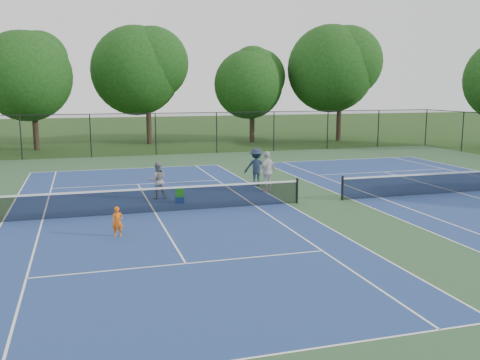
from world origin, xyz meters
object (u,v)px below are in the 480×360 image
object	(u,v)px
instructor	(158,180)
bystander_b	(256,167)
ball_crate	(180,200)
ball_hopper	(180,192)
child_player	(118,222)
tree_back_a	(32,71)
tree_back_c	(252,80)
tree_back_d	(341,65)
tree_back_b	(147,66)
bystander_a	(267,171)

from	to	relation	value
instructor	bystander_b	bearing A→B (deg)	-160.82
ball_crate	ball_hopper	xyz separation A→B (m)	(0.00, 0.00, 0.33)
child_player	bystander_b	bearing A→B (deg)	45.70
tree_back_a	instructor	xyz separation A→B (m)	(6.49, -21.38, -5.23)
tree_back_c	tree_back_d	world-z (taller)	tree_back_d
tree_back_d	instructor	distance (m)	29.56
instructor	ball_hopper	size ratio (longest dim) A/B	4.23
tree_back_c	ball_crate	size ratio (longest dim) A/B	23.44
child_player	ball_crate	distance (m)	5.37
tree_back_d	bystander_b	world-z (taller)	tree_back_d
tree_back_a	tree_back_d	distance (m)	26.01
tree_back_d	tree_back_b	bearing A→B (deg)	173.29
instructor	child_player	bearing A→B (deg)	69.49
tree_back_a	tree_back_c	world-z (taller)	tree_back_a
tree_back_c	bystander_a	world-z (taller)	tree_back_c
instructor	tree_back_b	bearing A→B (deg)	-96.43
tree_back_d	ball_hopper	xyz separation A→B (m)	(-18.76, -22.52, -6.36)
bystander_b	ball_crate	xyz separation A→B (m)	(-4.38, -2.96, -0.79)
tree_back_d	ball_crate	world-z (taller)	tree_back_d
tree_back_a	tree_back_d	bearing A→B (deg)	0.00
tree_back_b	ball_crate	xyz separation A→B (m)	(-1.76, -24.52, -6.46)
tree_back_a	tree_back_d	world-z (taller)	tree_back_d
tree_back_c	bystander_a	bearing A→B (deg)	-106.01
ball_crate	tree_back_b	bearing A→B (deg)	85.90
bystander_a	bystander_b	xyz separation A→B (m)	(-0.02, 1.59, -0.02)
tree_back_a	tree_back_c	distance (m)	18.04
tree_back_d	bystander_a	size ratio (longest dim) A/B	5.48
ball_hopper	tree_back_c	bearing A→B (deg)	65.43
tree_back_b	bystander_a	xyz separation A→B (m)	(2.64, -23.15, -5.65)
bystander_b	ball_hopper	size ratio (longest dim) A/B	4.84
tree_back_c	ball_crate	bearing A→B (deg)	-114.57
instructor	bystander_a	xyz separation A→B (m)	(5.15, 0.22, 0.13)
tree_back_c	ball_crate	world-z (taller)	tree_back_c
bystander_b	ball_crate	world-z (taller)	bystander_b
bystander_a	child_player	bearing A→B (deg)	6.16
instructor	bystander_b	size ratio (longest dim) A/B	0.87
child_player	bystander_a	bearing A→B (deg)	38.81
child_player	ball_hopper	xyz separation A→B (m)	(2.84, 4.53, -0.03)
child_player	ball_hopper	bearing A→B (deg)	57.53
tree_back_d	ball_crate	xyz separation A→B (m)	(-18.76, -22.52, -6.69)
tree_back_c	instructor	distance (m)	25.59
tree_back_a	bystander_a	xyz separation A→B (m)	(11.64, -21.15, -5.09)
tree_back_a	instructor	world-z (taller)	tree_back_a
tree_back_b	child_player	world-z (taller)	tree_back_b
tree_back_b	tree_back_d	bearing A→B (deg)	-6.71
tree_back_b	tree_back_d	world-z (taller)	tree_back_d
child_player	instructor	bearing A→B (deg)	69.42
tree_back_b	bystander_a	bearing A→B (deg)	-83.49
tree_back_d	instructor	size ratio (longest dim) A/B	6.38
tree_back_d	tree_back_a	bearing A→B (deg)	-180.00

